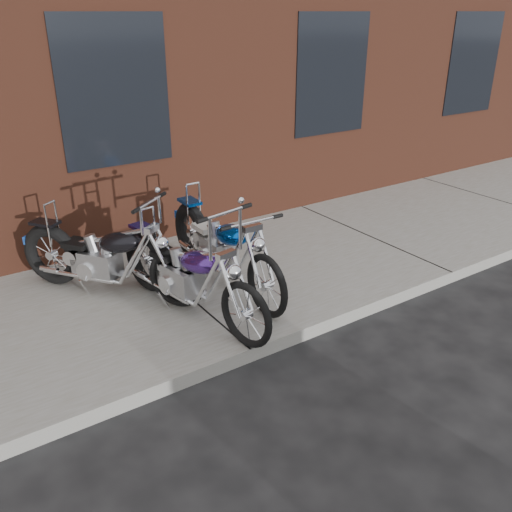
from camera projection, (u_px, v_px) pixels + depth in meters
ground at (251, 362)px, 5.24m from camera, size 120.00×120.00×0.00m
sidewalk at (180, 294)px, 6.34m from camera, size 22.00×3.00×0.15m
chopper_purple at (188, 277)px, 5.64m from camera, size 0.68×2.31×1.31m
chopper_blue at (223, 249)px, 6.28m from camera, size 0.59×2.41×1.05m
chopper_third at (107, 260)px, 6.04m from camera, size 1.47×1.94×1.18m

